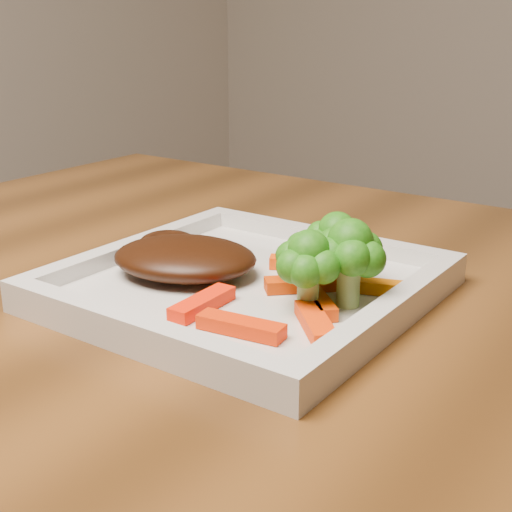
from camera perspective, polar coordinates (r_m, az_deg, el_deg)
The scene contains 13 objects.
plate at distance 0.58m, azimuth -0.80°, elevation -2.71°, with size 0.27×0.27×0.01m, color silver.
steak at distance 0.60m, azimuth -5.70°, elevation -0.16°, with size 0.12×0.09×0.03m, color black.
broccoli_0 at distance 0.57m, azimuth 6.47°, elevation 0.97°, with size 0.06×0.06×0.07m, color #1E6310, non-canonical shape.
broccoli_1 at distance 0.53m, azimuth 7.47°, elevation -0.68°, with size 0.06×0.06×0.06m, color #2F5D0F, non-canonical shape.
broccoli_2 at distance 0.52m, azimuth 4.22°, elevation -1.33°, with size 0.06×0.06×0.06m, color #346711, non-canonical shape.
broccoli_3 at distance 0.55m, azimuth 3.64°, elevation 0.16°, with size 0.05×0.05×0.06m, color #2B5F0F, non-canonical shape.
carrot_0 at distance 0.49m, azimuth -1.22°, elevation -5.64°, with size 0.06×0.02×0.01m, color red.
carrot_1 at distance 0.49m, azimuth 4.76°, elevation -5.34°, with size 0.06×0.02×0.01m, color #F43603.
carrot_2 at distance 0.53m, azimuth -4.31°, elevation -3.80°, with size 0.06×0.02×0.01m, color #FF2004.
carrot_3 at distance 0.56m, azimuth 9.53°, elevation -2.43°, with size 0.05×0.01×0.01m, color #CA6103.
carrot_4 at distance 0.61m, azimuth 3.59°, elevation -0.55°, with size 0.05×0.01×0.01m, color #FF4204.
carrot_5 at distance 0.53m, azimuth 5.12°, elevation -3.78°, with size 0.05×0.01×0.01m, color #E13B03.
carrot_6 at distance 0.56m, azimuth 3.97°, elevation -2.21°, with size 0.06×0.02×0.01m, color #C93403.
Camera 1 is at (-0.10, -0.49, 0.97)m, focal length 50.00 mm.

